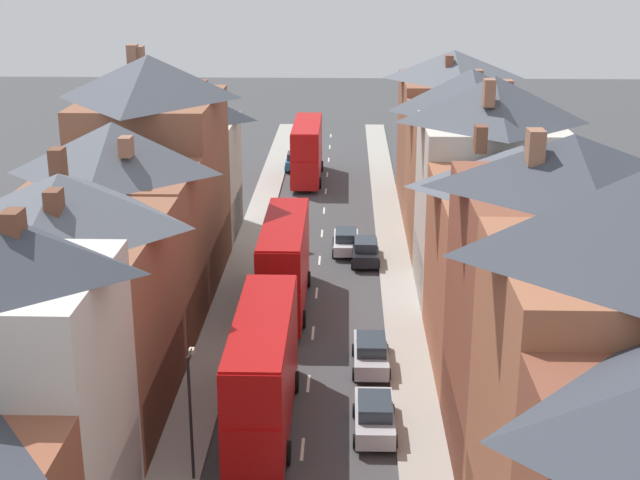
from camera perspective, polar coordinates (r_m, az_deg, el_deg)
The scene contains 14 objects.
pavement_left at distance 57.42m, azimuth -5.25°, elevation -2.53°, with size 2.20×104.00×0.14m, color #A8A399.
pavement_right at distance 57.11m, azimuth 4.97°, elevation -2.64°, with size 2.20×104.00×0.14m, color #A8A399.
centre_line_dashes at distance 55.20m, azimuth -0.22°, elevation -3.40°, with size 0.14×97.80×0.01m.
terrace_row_left at distance 40.66m, azimuth -15.49°, elevation -3.16°, with size 8.00×62.04×14.53m.
terrace_row_right at distance 43.17m, azimuth 12.89°, elevation -1.25°, with size 8.00×75.42×14.61m.
double_decker_bus_lead at distance 52.17m, azimuth -2.29°, elevation -1.43°, with size 2.74×10.80×5.30m.
double_decker_bus_mid_street at distance 81.19m, azimuth -0.84°, elevation 5.79°, with size 2.74×10.80×5.30m.
double_decker_bus_far_approaching at distance 39.46m, azimuth -3.67°, elevation -8.25°, with size 2.74×10.80×5.30m.
car_near_blue at distance 62.29m, azimuth 1.68°, elevation -0.05°, with size 1.90×4.35×1.60m.
car_near_silver at distance 45.53m, azimuth 3.28°, elevation -7.20°, with size 1.90×4.49×1.68m.
car_parked_left_a at distance 85.51m, azimuth -1.59°, elevation 5.08°, with size 1.90×3.87×1.69m.
car_mid_black at distance 60.26m, azimuth 2.91°, elevation -0.68°, with size 1.90×4.38×1.67m.
car_parked_left_b at distance 39.90m, azimuth 3.50°, elevation -11.13°, with size 1.90×4.28×1.68m.
street_lamp at distance 35.85m, azimuth -8.27°, elevation -10.56°, with size 0.20×1.12×5.50m.
Camera 1 is at (1.75, -15.24, 20.46)m, focal length 50.00 mm.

